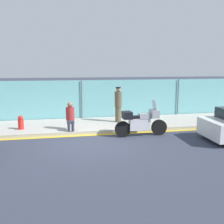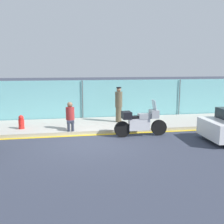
% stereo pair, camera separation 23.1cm
% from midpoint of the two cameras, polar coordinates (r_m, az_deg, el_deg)
% --- Properties ---
extents(ground_plane, '(120.00, 120.00, 0.00)m').
position_cam_midpoint_polar(ground_plane, '(10.19, -3.97, -6.73)').
color(ground_plane, '#333847').
extents(sidewalk, '(41.20, 3.04, 0.16)m').
position_cam_midpoint_polar(sidewalk, '(12.83, -5.35, -2.89)').
color(sidewalk, '#ADA89E').
rests_on(sidewalk, ground_plane).
extents(curb_paint_stripe, '(41.20, 0.18, 0.01)m').
position_cam_midpoint_polar(curb_paint_stripe, '(11.29, -4.63, -5.05)').
color(curb_paint_stripe, gold).
rests_on(curb_paint_stripe, ground_plane).
extents(storefront_fence, '(39.14, 0.17, 2.18)m').
position_cam_midpoint_polar(storefront_fence, '(14.24, -5.99, 2.51)').
color(storefront_fence, '#6BB2B7').
rests_on(storefront_fence, ground_plane).
extents(motorcycle, '(2.27, 0.51, 1.53)m').
position_cam_midpoint_polar(motorcycle, '(11.06, 6.80, -2.12)').
color(motorcycle, black).
rests_on(motorcycle, ground_plane).
extents(officer_standing, '(0.36, 0.36, 1.75)m').
position_cam_midpoint_polar(officer_standing, '(13.04, 1.97, 1.73)').
color(officer_standing, brown).
rests_on(officer_standing, sidewalk).
extents(person_seated_on_curb, '(0.37, 0.64, 1.22)m').
position_cam_midpoint_polar(person_seated_on_curb, '(11.58, -8.53, -0.57)').
color(person_seated_on_curb, '#2D3342').
rests_on(person_seated_on_curb, sidewalk).
extents(fire_hydrant, '(0.25, 0.31, 0.62)m').
position_cam_midpoint_polar(fire_hydrant, '(12.32, -18.63, -2.10)').
color(fire_hydrant, red).
rests_on(fire_hydrant, sidewalk).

